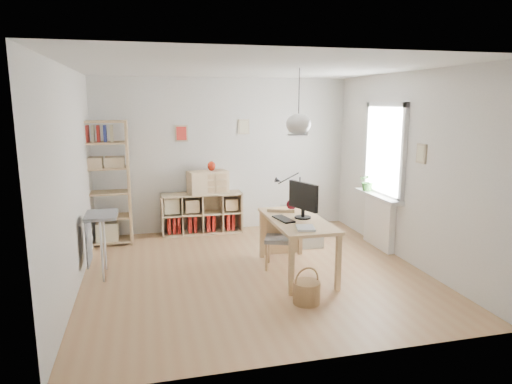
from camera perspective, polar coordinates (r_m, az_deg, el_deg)
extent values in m
plane|color=#A98154|center=(6.33, -0.23, -9.93)|extent=(4.50, 4.50, 0.00)
plane|color=silver|center=(8.16, -3.96, 4.61)|extent=(4.50, 0.00, 4.50)
plane|color=silver|center=(3.87, 7.61, -2.82)|extent=(4.50, 0.00, 4.50)
plane|color=silver|center=(5.88, -22.10, 1.26)|extent=(0.00, 4.50, 4.50)
plane|color=silver|center=(6.86, 18.38, 2.82)|extent=(0.00, 4.50, 4.50)
plane|color=silver|center=(5.92, -0.26, 15.26)|extent=(4.50, 4.50, 0.00)
cylinder|color=black|center=(5.92, 5.40, 11.92)|extent=(0.01, 0.01, 0.68)
ellipsoid|color=white|center=(5.92, 5.33, 8.43)|extent=(0.32, 0.32, 0.27)
cube|color=white|center=(7.34, 15.90, 5.05)|extent=(0.03, 1.00, 1.30)
cube|color=white|center=(6.86, 17.94, 4.54)|extent=(0.06, 0.08, 1.46)
cube|color=white|center=(7.80, 13.78, 5.49)|extent=(0.06, 0.08, 1.46)
cube|color=white|center=(7.29, 16.02, 10.45)|extent=(0.06, 1.16, 0.08)
cube|color=white|center=(7.42, 15.45, -0.25)|extent=(0.06, 1.16, 0.08)
cube|color=white|center=(7.52, 15.13, -3.70)|extent=(0.10, 0.80, 0.80)
cube|color=white|center=(7.40, 14.96, -0.50)|extent=(0.22, 1.20, 0.06)
cube|color=tan|center=(6.11, 5.12, -3.54)|extent=(0.70, 1.50, 0.04)
cube|color=tan|center=(5.50, 4.44, -9.32)|extent=(0.06, 0.06, 0.71)
cube|color=tan|center=(6.78, 0.73, -5.32)|extent=(0.06, 0.06, 0.71)
cube|color=tan|center=(5.71, 10.23, -8.70)|extent=(0.06, 0.06, 0.71)
cube|color=tan|center=(6.95, 5.55, -4.96)|extent=(0.06, 0.06, 0.71)
cube|color=#C8B184|center=(8.16, -6.71, -5.02)|extent=(1.40, 0.38, 0.03)
cube|color=#C8B184|center=(7.99, -6.82, -0.26)|extent=(1.40, 0.38, 0.03)
cube|color=#C8B184|center=(8.02, -11.63, -2.91)|extent=(0.03, 0.38, 0.72)
cube|color=#C8B184|center=(8.17, -1.99, -2.41)|extent=(0.03, 0.38, 0.72)
cube|color=#C8B184|center=(8.24, -6.92, -2.37)|extent=(1.40, 0.02, 0.72)
cube|color=maroon|center=(8.08, -10.85, -4.01)|extent=(0.06, 0.26, 0.30)
cube|color=maroon|center=(8.09, -10.21, -3.98)|extent=(0.05, 0.26, 0.30)
cube|color=maroon|center=(8.09, -9.64, -3.95)|extent=(0.05, 0.26, 0.30)
cube|color=maroon|center=(8.11, -8.30, -3.88)|extent=(0.05, 0.26, 0.30)
cube|color=maroon|center=(8.11, -7.67, -3.84)|extent=(0.05, 0.26, 0.30)
cube|color=maroon|center=(8.14, -6.06, -3.76)|extent=(0.06, 0.26, 0.30)
cube|color=maroon|center=(8.15, -5.43, -3.72)|extent=(0.06, 0.26, 0.30)
cube|color=maroon|center=(8.19, -3.63, -3.62)|extent=(0.06, 0.26, 0.30)
cube|color=maroon|center=(8.21, -3.01, -3.58)|extent=(0.05, 0.26, 0.30)
cube|color=tan|center=(7.72, -21.24, 0.87)|extent=(0.04, 0.38, 2.00)
cube|color=tan|center=(7.65, -15.60, 1.14)|extent=(0.04, 0.38, 2.00)
cube|color=tan|center=(7.89, -18.01, -5.80)|extent=(0.76, 0.38, 0.03)
cube|color=tan|center=(7.78, -18.19, -2.98)|extent=(0.76, 0.38, 0.03)
cube|color=tan|center=(7.70, -18.37, -0.09)|extent=(0.76, 0.38, 0.03)
cube|color=tan|center=(7.64, -18.55, 2.85)|extent=(0.76, 0.38, 0.03)
cube|color=tan|center=(7.59, -18.74, 5.84)|extent=(0.76, 0.38, 0.03)
cube|color=tan|center=(7.57, -18.89, 8.32)|extent=(0.76, 0.38, 0.03)
cube|color=navy|center=(7.61, -20.92, 6.80)|extent=(0.04, 0.18, 0.26)
cube|color=maroon|center=(7.60, -20.32, 6.84)|extent=(0.04, 0.18, 0.26)
cube|color=beige|center=(7.59, -19.71, 6.88)|extent=(0.04, 0.18, 0.26)
cube|color=maroon|center=(7.59, -19.11, 6.91)|extent=(0.04, 0.18, 0.26)
cube|color=navy|center=(7.58, -18.35, 6.95)|extent=(0.04, 0.18, 0.26)
cube|color=beige|center=(7.57, -17.59, 7.00)|extent=(0.04, 0.18, 0.26)
cube|color=gray|center=(6.29, -18.79, -2.75)|extent=(0.40, 0.55, 0.04)
cylinder|color=white|center=(6.19, -18.71, -7.01)|extent=(0.03, 0.03, 0.82)
cylinder|color=white|center=(6.61, -18.40, -5.84)|extent=(0.03, 0.03, 0.82)
cube|color=gray|center=(6.39, -20.21, -5.70)|extent=(0.02, 0.50, 0.62)
cube|color=gray|center=(6.36, 2.97, -5.86)|extent=(0.50, 0.50, 0.06)
cube|color=tan|center=(6.29, 1.30, -8.18)|extent=(0.04, 0.04, 0.39)
cube|color=tan|center=(6.60, 1.61, -7.23)|extent=(0.04, 0.04, 0.39)
cube|color=tan|center=(6.26, 4.36, -8.29)|extent=(0.04, 0.04, 0.39)
cube|color=tan|center=(6.58, 4.52, -7.33)|extent=(0.04, 0.04, 0.39)
cube|color=tan|center=(6.48, 3.11, -3.68)|extent=(0.37, 0.17, 0.35)
cylinder|color=olive|center=(5.40, 6.33, -12.36)|extent=(0.31, 0.31, 0.26)
torus|color=olive|center=(5.34, 6.37, -10.92)|extent=(0.31, 0.09, 0.32)
cube|color=silver|center=(7.46, 5.79, -6.59)|extent=(0.62, 0.44, 0.02)
cube|color=silver|center=(7.34, 3.65, -5.67)|extent=(0.05, 0.41, 0.31)
cube|color=silver|center=(7.50, 7.92, -5.40)|extent=(0.05, 0.41, 0.31)
cube|color=silver|center=(7.24, 6.24, -5.97)|extent=(0.59, 0.06, 0.31)
cube|color=silver|center=(7.60, 5.41, -5.13)|extent=(0.59, 0.06, 0.31)
cube|color=silver|center=(7.68, 5.10, -2.72)|extent=(0.60, 0.23, 0.38)
sphere|color=gold|center=(7.30, 4.87, -5.20)|extent=(0.13, 0.13, 0.13)
sphere|color=blue|center=(7.47, 6.47, -4.85)|extent=(0.13, 0.13, 0.13)
sphere|color=#B75D16|center=(7.37, 5.71, -5.06)|extent=(0.13, 0.13, 0.13)
sphere|color=#38832F|center=(7.37, 7.23, -5.10)|extent=(0.13, 0.13, 0.13)
cylinder|color=black|center=(6.15, 5.87, -3.17)|extent=(0.22, 0.22, 0.02)
cylinder|color=black|center=(6.14, 5.88, -2.62)|extent=(0.05, 0.05, 0.10)
cube|color=black|center=(6.09, 5.92, -0.50)|extent=(0.23, 0.54, 0.36)
cube|color=black|center=(6.04, 3.45, -3.39)|extent=(0.22, 0.42, 0.02)
cylinder|color=black|center=(6.81, 5.46, -1.67)|extent=(0.06, 0.06, 0.04)
cylinder|color=black|center=(6.76, 5.49, 0.09)|extent=(0.02, 0.02, 0.43)
cone|color=black|center=(6.53, 2.79, 1.44)|extent=(0.11, 0.07, 0.10)
sphere|color=#4C0A0D|center=(6.61, 4.46, -1.57)|extent=(0.15, 0.15, 0.15)
cube|color=white|center=(5.63, 6.20, -4.50)|extent=(0.26, 0.31, 0.03)
cube|color=#C8B184|center=(7.97, -6.04, 1.25)|extent=(0.73, 0.45, 0.39)
ellipsoid|color=maroon|center=(7.93, -5.59, 3.25)|extent=(0.14, 0.14, 0.17)
imported|color=#2F6526|center=(7.61, 13.84, 1.30)|extent=(0.35, 0.33, 0.31)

